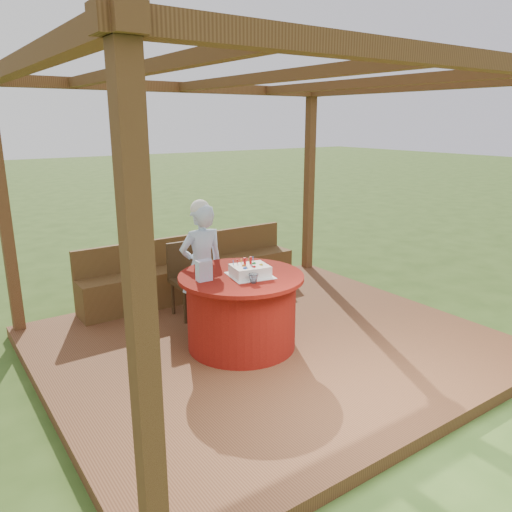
{
  "coord_description": "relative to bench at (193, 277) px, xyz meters",
  "views": [
    {
      "loc": [
        -2.92,
        -3.94,
        2.4
      ],
      "look_at": [
        0.0,
        0.25,
        1.0
      ],
      "focal_mm": 35.0,
      "sensor_mm": 36.0,
      "label": 1
    }
  ],
  "objects": [
    {
      "name": "table",
      "position": [
        -0.31,
        -1.65,
        0.13
      ],
      "size": [
        1.27,
        1.27,
        0.77
      ],
      "color": "maroon",
      "rests_on": "deck"
    },
    {
      "name": "deck",
      "position": [
        0.0,
        -1.72,
        -0.32
      ],
      "size": [
        4.5,
        4.0,
        0.12
      ],
      "primitive_type": "cube",
      "color": "brown",
      "rests_on": "ground"
    },
    {
      "name": "chair",
      "position": [
        -0.34,
        -0.54,
        0.22
      ],
      "size": [
        0.44,
        0.44,
        0.88
      ],
      "color": "#382512",
      "rests_on": "deck"
    },
    {
      "name": "gift_bag",
      "position": [
        -0.7,
        -1.6,
        0.61
      ],
      "size": [
        0.15,
        0.1,
        0.2
      ],
      "primitive_type": "cube",
      "rotation": [
        0.0,
        0.0,
        -0.06
      ],
      "color": "#E393C9",
      "rests_on": "table"
    },
    {
      "name": "birthday_cake",
      "position": [
        -0.26,
        -1.73,
        0.57
      ],
      "size": [
        0.47,
        0.47,
        0.18
      ],
      "color": "white",
      "rests_on": "table"
    },
    {
      "name": "bench",
      "position": [
        0.0,
        0.0,
        0.0
      ],
      "size": [
        3.0,
        0.42,
        0.8
      ],
      "color": "brown",
      "rests_on": "deck"
    },
    {
      "name": "drinking_glass",
      "position": [
        -0.35,
        -1.93,
        0.55
      ],
      "size": [
        0.12,
        0.12,
        0.09
      ],
      "primitive_type": "imported",
      "rotation": [
        0.0,
        0.0,
        0.4
      ],
      "color": "white",
      "rests_on": "table"
    },
    {
      "name": "ground",
      "position": [
        0.0,
        -1.72,
        -0.38
      ],
      "size": [
        60.0,
        60.0,
        0.0
      ],
      "primitive_type": "plane",
      "color": "#2E4A18",
      "rests_on": "ground"
    },
    {
      "name": "pergola",
      "position": [
        0.0,
        -1.72,
        2.02
      ],
      "size": [
        4.5,
        4.0,
        2.72
      ],
      "color": "brown",
      "rests_on": "deck"
    },
    {
      "name": "elderly_woman",
      "position": [
        -0.39,
        -0.99,
        0.46
      ],
      "size": [
        0.53,
        0.36,
        1.46
      ],
      "color": "#98B9E1",
      "rests_on": "deck"
    }
  ]
}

